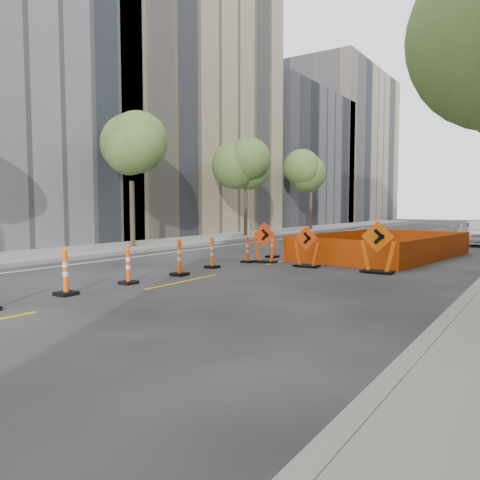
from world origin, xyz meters
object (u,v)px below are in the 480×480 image
Objects in this scene: channelizer_7 at (247,250)px; parked_car_near at (478,232)px; channelizer_3 at (65,272)px; channelizer_5 at (179,257)px; chevron_sign_center at (307,246)px; channelizer_8 at (272,244)px; channelizer_4 at (128,265)px; channelizer_6 at (212,253)px; chevron_sign_left at (265,243)px; chevron_sign_right at (378,247)px.

channelizer_7 is 14.81m from parked_car_near.
channelizer_7 is (0.11, 7.74, -0.08)m from channelizer_3.
parked_car_near is at bearing 70.83° from channelizer_5.
parked_car_near is at bearing 76.71° from chevron_sign_center.
parked_car_near reaches higher than channelizer_8.
channelizer_4 is at bearing 89.24° from channelizer_3.
channelizer_3 is 7.74m from channelizer_7.
channelizer_6 is 0.73× the size of chevron_sign_center.
chevron_sign_left is at bearing -69.65° from channelizer_8.
chevron_sign_center reaches higher than channelizer_4.
channelizer_3 is at bearing -90.36° from channelizer_8.
chevron_sign_left reaches higher than parked_car_near.
chevron_sign_center is (2.38, 0.07, 0.23)m from channelizer_7.
chevron_sign_center is (2.43, -1.86, 0.16)m from channelizer_8.
channelizer_7 is 0.70m from chevron_sign_left.
channelizer_3 is at bearing -144.74° from chevron_sign_right.
chevron_sign_center is at bearing 1.76° from channelizer_7.
parked_car_near reaches higher than channelizer_4.
channelizer_4 is 1.94m from channelizer_5.
chevron_sign_center reaches higher than channelizer_5.
parked_car_near is (6.13, 11.56, 0.13)m from channelizer_8.
channelizer_3 is 22.12m from parked_car_near.
channelizer_8 is at bearing 91.36° from channelizer_7.
channelizer_7 is 1.94m from channelizer_8.
chevron_sign_right is (2.49, -0.07, 0.11)m from chevron_sign_center.
chevron_sign_center is 0.36× the size of parked_car_near.
channelizer_3 is at bearing -90.76° from channelizer_4.
chevron_sign_left is (0.71, 2.29, 0.22)m from channelizer_6.
channelizer_7 is 4.88m from chevron_sign_right.
channelizer_7 is 0.65× the size of chevron_sign_left.
chevron_sign_left reaches higher than channelizer_3.
channelizer_6 is 2.41m from chevron_sign_left.
channelizer_3 is 0.75× the size of chevron_sign_left.
chevron_sign_right is at bearing 21.01° from channelizer_6.
chevron_sign_center is (2.49, 7.81, 0.16)m from channelizer_3.
channelizer_4 is at bearing -110.59° from chevron_sign_center.
channelizer_3 is 9.21m from chevron_sign_right.
channelizer_3 is at bearing -92.34° from channelizer_5.
channelizer_5 is at bearing -89.23° from channelizer_7.
chevron_sign_left reaches higher than channelizer_4.
chevron_sign_center is at bearing -123.39° from parked_car_near.
channelizer_7 is 0.58× the size of chevron_sign_right.
channelizer_8 is (-0.10, 5.80, -0.00)m from channelizer_5.
chevron_sign_center is 0.87× the size of chevron_sign_right.
channelizer_3 reaches higher than channelizer_4.
channelizer_4 is 0.72× the size of chevron_sign_center.
channelizer_3 is at bearing -105.53° from chevron_sign_center.
channelizer_8 is at bearing 136.55° from chevron_sign_right.
chevron_sign_right reaches higher than channelizer_3.
channelizer_4 is 20.26m from parked_car_near.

